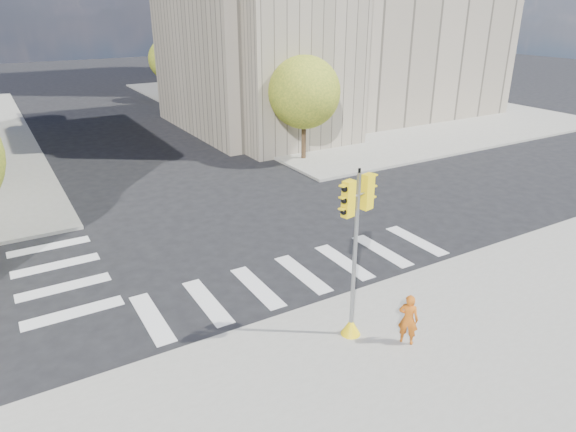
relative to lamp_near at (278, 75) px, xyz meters
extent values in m
plane|color=black|center=(-8.00, -14.00, -4.58)|extent=(160.00, 160.00, 0.00)
cube|color=gray|center=(12.00, 12.00, -4.50)|extent=(28.00, 40.00, 0.15)
cube|color=gray|center=(9.00, 6.00, 2.42)|extent=(26.00, 14.00, 14.00)
cube|color=gray|center=(1.00, 1.00, 2.42)|extent=(8.00, 8.00, 14.00)
cylinder|color=#382616|center=(-0.50, -4.00, -3.39)|extent=(0.28, 0.28, 2.38)
sphere|color=#526F1F|center=(-0.50, -4.00, -0.52)|extent=(4.20, 4.20, 4.20)
cylinder|color=#382616|center=(-0.50, 8.00, -3.32)|extent=(0.28, 0.28, 2.52)
sphere|color=#526F1F|center=(-0.50, 8.00, -0.22)|extent=(4.60, 4.60, 4.60)
cylinder|color=#382616|center=(-0.50, 20.00, -3.44)|extent=(0.28, 0.28, 2.27)
sphere|color=#526F1F|center=(-0.50, 20.00, -0.70)|extent=(4.00, 4.00, 4.00)
cylinder|color=black|center=(0.00, 0.00, -0.43)|extent=(0.12, 0.12, 8.00)
cube|color=black|center=(0.00, 0.00, 3.57)|extent=(0.35, 0.18, 0.22)
cylinder|color=black|center=(0.00, 14.00, -0.43)|extent=(0.12, 0.12, 8.00)
cube|color=black|center=(0.00, 14.00, 3.57)|extent=(0.35, 0.18, 0.22)
cone|color=yellow|center=(-8.92, -19.87, -4.18)|extent=(0.56, 0.56, 0.50)
cylinder|color=gray|center=(-8.92, -19.87, -2.03)|extent=(0.11, 0.11, 4.79)
cylinder|color=black|center=(-8.92, -19.87, 0.41)|extent=(0.07, 0.07, 0.12)
cylinder|color=gray|center=(-8.92, -19.87, -0.24)|extent=(0.89, 0.27, 0.06)
cube|color=yellow|center=(-9.29, -19.95, -0.24)|extent=(0.34, 0.28, 0.95)
cube|color=yellow|center=(-8.55, -19.78, -0.24)|extent=(0.34, 0.28, 0.95)
imported|color=#C25912|center=(-7.83, -20.96, -3.68)|extent=(0.62, 0.65, 1.50)
camera|label=1|loc=(-16.64, -29.43, 4.25)|focal=32.00mm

